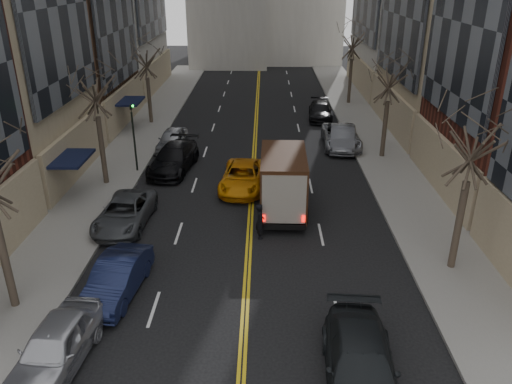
% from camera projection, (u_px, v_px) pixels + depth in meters
% --- Properties ---
extents(sidewalk_left, '(4.00, 66.00, 0.15)m').
position_uv_depth(sidewalk_left, '(132.00, 146.00, 36.46)').
color(sidewalk_left, slate).
rests_on(sidewalk_left, ground).
extents(sidewalk_right, '(4.00, 66.00, 0.15)m').
position_uv_depth(sidewalk_right, '(378.00, 147.00, 36.19)').
color(sidewalk_right, slate).
rests_on(sidewalk_right, ground).
extents(tree_lf_mid, '(3.20, 3.20, 8.91)m').
position_uv_depth(tree_lf_mid, '(92.00, 74.00, 27.40)').
color(tree_lf_mid, '#382D23').
rests_on(tree_lf_mid, sidewalk_left).
extents(tree_lf_far, '(3.20, 3.20, 8.12)m').
position_uv_depth(tree_lf_far, '(145.00, 50.00, 39.50)').
color(tree_lf_far, '#382D23').
rests_on(tree_lf_far, sidewalk_left).
extents(tree_rt_near, '(3.20, 3.20, 8.71)m').
position_uv_depth(tree_rt_near, '(477.00, 125.00, 18.98)').
color(tree_rt_near, '#382D23').
rests_on(tree_rt_near, sidewalk_right).
extents(tree_rt_mid, '(3.20, 3.20, 8.32)m').
position_uv_depth(tree_rt_mid, '(391.00, 67.00, 31.88)').
color(tree_rt_mid, '#382D23').
rests_on(tree_rt_mid, sidewalk_right).
extents(tree_rt_far, '(3.20, 3.20, 9.11)m').
position_uv_depth(tree_rt_far, '(354.00, 31.00, 45.33)').
color(tree_rt_far, '#382D23').
rests_on(tree_rt_far, sidewalk_right).
extents(traffic_signal, '(0.29, 0.26, 4.70)m').
position_uv_depth(traffic_signal, '(133.00, 130.00, 30.74)').
color(traffic_signal, black).
rests_on(traffic_signal, sidewalk_left).
extents(ups_truck, '(2.60, 6.15, 3.34)m').
position_uv_depth(ups_truck, '(283.00, 181.00, 26.29)').
color(ups_truck, black).
rests_on(ups_truck, ground).
extents(observer_sedan, '(2.54, 5.53, 1.57)m').
position_uv_depth(observer_sedan, '(360.00, 366.00, 15.26)').
color(observer_sedan, black).
rests_on(observer_sedan, ground).
extents(taxi, '(2.76, 5.33, 1.43)m').
position_uv_depth(taxi, '(242.00, 177.00, 29.30)').
color(taxi, orange).
rests_on(taxi, ground).
extents(pedestrian, '(0.48, 0.68, 1.77)m').
position_uv_depth(pedestrian, '(260.00, 221.00, 23.81)').
color(pedestrian, black).
rests_on(pedestrian, ground).
extents(parked_lf_a, '(2.25, 4.74, 1.56)m').
position_uv_depth(parked_lf_a, '(55.00, 347.00, 16.02)').
color(parked_lf_a, '#B7B8BF').
rests_on(parked_lf_a, ground).
extents(parked_lf_b, '(2.09, 4.66, 1.48)m').
position_uv_depth(parked_lf_b, '(117.00, 278.00, 19.66)').
color(parked_lf_b, '#101735').
rests_on(parked_lf_b, ground).
extents(parked_lf_c, '(2.56, 5.11, 1.39)m').
position_uv_depth(parked_lf_c, '(125.00, 213.00, 25.06)').
color(parked_lf_c, '#45474B').
rests_on(parked_lf_c, ground).
extents(parked_lf_d, '(3.02, 5.86, 1.63)m').
position_uv_depth(parked_lf_d, '(174.00, 158.00, 31.93)').
color(parked_lf_d, black).
rests_on(parked_lf_d, ground).
extents(parked_lf_e, '(2.01, 4.39, 1.46)m').
position_uv_depth(parked_lf_e, '(172.00, 139.00, 35.73)').
color(parked_lf_e, '#A2A5AA').
rests_on(parked_lf_e, ground).
extents(parked_rt_a, '(2.30, 4.98, 1.58)m').
position_uv_depth(parked_rt_a, '(342.00, 138.00, 35.80)').
color(parked_rt_a, '#505259').
rests_on(parked_rt_a, ground).
extents(parked_rt_b, '(2.74, 5.66, 1.55)m').
position_uv_depth(parked_rt_b, '(341.00, 137.00, 36.13)').
color(parked_rt_b, '#A0A2A8').
rests_on(parked_rt_b, ground).
extents(parked_rt_c, '(2.34, 5.01, 1.41)m').
position_uv_depth(parked_rt_c, '(320.00, 111.00, 42.97)').
color(parked_rt_c, black).
rests_on(parked_rt_c, ground).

